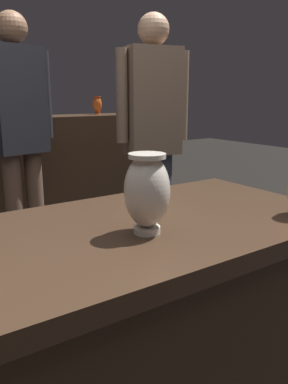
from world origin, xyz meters
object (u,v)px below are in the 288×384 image
Objects in this scene: shelf_vase_right at (45,109)px; shelf_vase_far_right at (97,105)px; visitor_near_right at (153,129)px; visitor_center_back at (19,128)px; vase_centerpiece at (147,191)px.

shelf_vase_far_right is at bearing 12.18° from shelf_vase_right.
visitor_near_right is (-0.23, -1.19, -0.12)m from shelf_vase_far_right.
vase_centerpiece is at bearing 72.11° from visitor_center_back.
vase_centerpiece is 1.13× the size of shelf_vase_right.
shelf_vase_right is (0.55, 2.23, 0.14)m from vase_centerpiece.
shelf_vase_far_right is 0.84× the size of shelf_vase_right.
vase_centerpiece is 1.63m from visitor_center_back.
visitor_near_right reaches higher than vase_centerpiece.
shelf_vase_right reaches higher than vase_centerpiece.
vase_centerpiece is at bearing 65.87° from visitor_near_right.
visitor_center_back is (-0.68, 0.47, 0.01)m from visitor_near_right.
visitor_center_back is (-0.91, -0.72, -0.12)m from shelf_vase_far_right.
shelf_vase_right is at bearing 76.03° from vase_centerpiece.
shelf_vase_right is at bearing -167.82° from shelf_vase_far_right.
visitor_near_right is at bearing -75.14° from shelf_vase_right.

